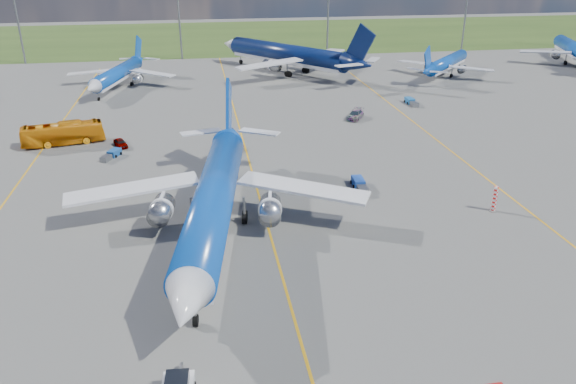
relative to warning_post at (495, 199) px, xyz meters
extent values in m
plane|color=#565653|center=(-26.00, -8.00, -1.50)|extent=(400.00, 400.00, 0.00)
cube|color=#2D4719|center=(-26.00, 142.00, -1.50)|extent=(400.00, 80.00, 0.01)
cube|color=gold|center=(-26.00, 22.00, -1.49)|extent=(0.25, 160.00, 0.02)
cube|color=gold|center=(-56.00, 32.00, -1.49)|extent=(0.25, 120.00, 0.02)
cube|color=gold|center=(4.00, 32.00, -1.49)|extent=(0.25, 120.00, 0.02)
cylinder|color=slate|center=(-76.00, 102.00, 9.50)|extent=(0.50, 0.50, 22.00)
cylinder|color=slate|center=(-36.00, 102.00, 9.50)|extent=(0.50, 0.50, 22.00)
cylinder|color=slate|center=(4.00, 102.00, 9.50)|extent=(0.50, 0.50, 22.00)
cylinder|color=slate|center=(44.00, 102.00, 9.50)|extent=(0.50, 0.50, 22.00)
cylinder|color=red|center=(0.00, 0.00, 0.00)|extent=(0.50, 0.50, 3.00)
cube|color=black|center=(-35.16, -23.94, -0.02)|extent=(1.65, 1.82, 0.86)
cube|color=slate|center=(-35.02, -22.03, -0.98)|extent=(0.40, 2.30, 0.19)
imported|color=orange|center=(-53.22, 32.73, 0.19)|extent=(12.46, 5.42, 3.38)
imported|color=#999999|center=(-44.51, 30.00, -0.89)|extent=(2.73, 3.88, 1.23)
imported|color=#999999|center=(-28.38, 26.30, -0.89)|extent=(4.81, 3.27, 1.22)
imported|color=#999999|center=(-5.44, 38.93, -0.76)|extent=(4.43, 5.45, 1.48)
cube|color=#1C45A9|center=(-13.27, 9.59, -0.98)|extent=(1.44, 2.52, 1.04)
cube|color=slate|center=(-13.39, 7.14, -1.07)|extent=(1.22, 1.94, 0.85)
cube|color=#17488C|center=(-45.01, 26.08, -1.03)|extent=(1.99, 2.51, 0.94)
cube|color=slate|center=(-45.92, 24.07, -1.12)|extent=(1.63, 1.97, 0.77)
cube|color=#195899|center=(7.83, 47.60, -0.98)|extent=(1.34, 2.45, 1.03)
cube|color=slate|center=(7.86, 45.16, -1.08)|extent=(1.15, 1.89, 0.84)
camera|label=1|loc=(-32.61, -53.48, 26.27)|focal=35.00mm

